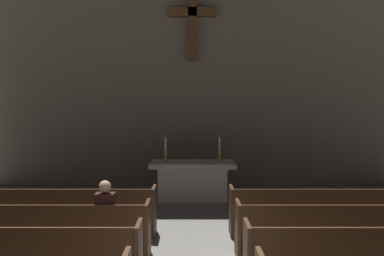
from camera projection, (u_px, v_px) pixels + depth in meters
pew_left_row_3 at (32, 230)px, 6.80m from camera, size 3.90×0.50×0.95m
pew_left_row_4 at (54, 211)px, 7.93m from camera, size 3.90×0.50×0.95m
pew_right_row_3 at (353, 230)px, 6.81m from camera, size 3.90×0.50×0.95m
pew_right_row_4 at (330, 211)px, 7.94m from camera, size 3.90×0.50×0.95m
altar at (192, 180)px, 10.65m from camera, size 2.20×0.90×1.01m
candlestick_left at (165, 154)px, 10.60m from camera, size 0.16×0.16×0.64m
candlestick_right at (219, 154)px, 10.60m from camera, size 0.16×0.16×0.64m
apse_with_cross at (192, 40)px, 12.23m from camera, size 12.07×0.51×8.78m
lone_worshipper at (106, 217)px, 6.82m from camera, size 0.32×0.43×1.32m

